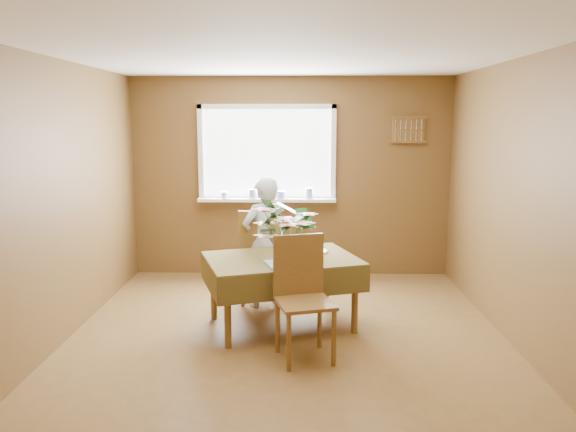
{
  "coord_description": "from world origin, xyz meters",
  "views": [
    {
      "loc": [
        0.12,
        -4.8,
        1.98
      ],
      "look_at": [
        0.0,
        0.55,
        1.05
      ],
      "focal_mm": 35.0,
      "sensor_mm": 36.0,
      "label": 1
    }
  ],
  "objects_px": {
    "chair_near": "(302,292)",
    "seated_woman": "(265,242)",
    "chair_far": "(261,253)",
    "flower_bouquet": "(285,228)",
    "dining_table": "(282,266)"
  },
  "relations": [
    {
      "from": "chair_near",
      "to": "seated_woman",
      "type": "height_order",
      "value": "seated_woman"
    },
    {
      "from": "seated_woman",
      "to": "flower_bouquet",
      "type": "bearing_deg",
      "value": 76.45
    },
    {
      "from": "chair_far",
      "to": "seated_woman",
      "type": "xyz_separation_m",
      "value": [
        0.05,
        -0.07,
        0.13
      ]
    },
    {
      "from": "flower_bouquet",
      "to": "dining_table",
      "type": "bearing_deg",
      "value": 103.19
    },
    {
      "from": "dining_table",
      "to": "flower_bouquet",
      "type": "distance_m",
      "value": 0.42
    },
    {
      "from": "chair_near",
      "to": "flower_bouquet",
      "type": "xyz_separation_m",
      "value": [
        -0.16,
        0.52,
        0.44
      ]
    },
    {
      "from": "chair_near",
      "to": "flower_bouquet",
      "type": "bearing_deg",
      "value": 90.94
    },
    {
      "from": "chair_far",
      "to": "chair_near",
      "type": "relative_size",
      "value": 1.01
    },
    {
      "from": "chair_far",
      "to": "flower_bouquet",
      "type": "xyz_separation_m",
      "value": [
        0.28,
        -0.83,
        0.44
      ]
    },
    {
      "from": "seated_woman",
      "to": "flower_bouquet",
      "type": "xyz_separation_m",
      "value": [
        0.23,
        -0.76,
        0.31
      ]
    },
    {
      "from": "dining_table",
      "to": "seated_woman",
      "type": "relative_size",
      "value": 1.18
    },
    {
      "from": "dining_table",
      "to": "chair_far",
      "type": "distance_m",
      "value": 0.73
    },
    {
      "from": "chair_far",
      "to": "seated_woman",
      "type": "bearing_deg",
      "value": 123.67
    },
    {
      "from": "dining_table",
      "to": "chair_far",
      "type": "bearing_deg",
      "value": 91.96
    },
    {
      "from": "dining_table",
      "to": "chair_near",
      "type": "height_order",
      "value": "chair_near"
    }
  ]
}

